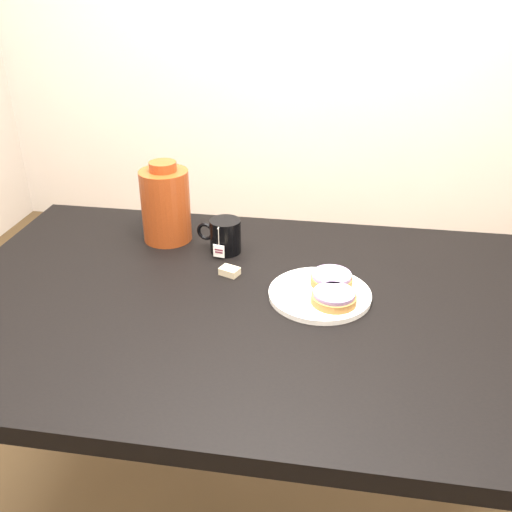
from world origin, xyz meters
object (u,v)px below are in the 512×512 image
Objects in this scene: bagel_front at (334,297)px; bagel_package at (166,204)px; table at (250,330)px; bagel_back at (332,279)px; teabag_pouch at (230,271)px; mug at (225,236)px; plate at (320,294)px.

bagel_front is 0.54m from bagel_package.
bagel_back is at bearing 24.03° from table.
teabag_pouch is at bearing 157.22° from bagel_front.
mug is at bearing 142.21° from bagel_front.
mug is at bearing 107.10° from teabag_pouch.
teabag_pouch is at bearing -62.56° from mug.
bagel_package reaches higher than bagel_back.
bagel_package is at bearing 140.69° from teabag_pouch.
mug is (-0.29, 0.22, 0.02)m from bagel_front.
mug reaches higher than teabag_pouch.
bagel_front is 0.28m from teabag_pouch.
plate is 5.13× the size of teabag_pouch.
bagel_front is 0.53× the size of bagel_package.
teabag_pouch reaches higher than plate.
bagel_back reaches higher than table.
table is at bearing -166.38° from plate.
table is 0.16m from teabag_pouch.
plate is 2.01× the size of bagel_front.
mug is at bearing 115.20° from table.
bagel_back is (0.18, 0.08, 0.11)m from table.
bagel_front reaches higher than teabag_pouch.
bagel_package reaches higher than plate.
teabag_pouch is (-0.22, 0.07, 0.00)m from plate.
bagel_back is 0.32m from mug.
plate is 0.23m from teabag_pouch.
bagel_package is at bearing 135.10° from table.
plate is at bearing -119.48° from bagel_back.
plate is at bearing -25.50° from mug.
mug is 0.58× the size of bagel_package.
teabag_pouch is (-0.07, 0.10, 0.09)m from table.
mug is at bearing 152.78° from bagel_back.
plate is at bearing 13.62° from table.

